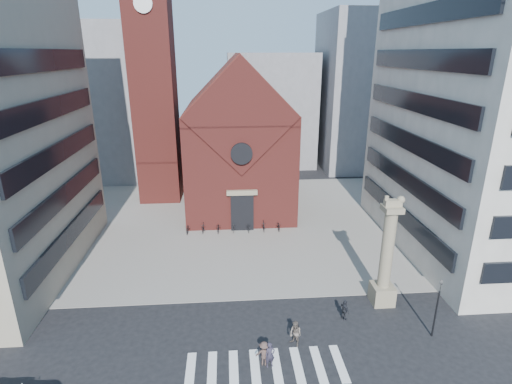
% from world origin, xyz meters
% --- Properties ---
extents(ground, '(120.00, 120.00, 0.00)m').
position_xyz_m(ground, '(0.00, 0.00, 0.00)').
color(ground, black).
rests_on(ground, ground).
extents(piazza, '(46.00, 30.00, 0.05)m').
position_xyz_m(piazza, '(0.00, 19.00, 0.03)').
color(piazza, gray).
rests_on(piazza, ground).
extents(zebra_crossing, '(10.20, 3.20, 0.01)m').
position_xyz_m(zebra_crossing, '(0.55, -3.00, 0.01)').
color(zebra_crossing, white).
rests_on(zebra_crossing, ground).
extents(church, '(12.00, 16.65, 18.00)m').
position_xyz_m(church, '(0.00, 25.04, 7.98)').
color(church, maroon).
rests_on(church, ground).
extents(campanile, '(5.50, 5.50, 31.20)m').
position_xyz_m(campanile, '(-10.00, 28.00, 15.74)').
color(campanile, maroon).
rests_on(campanile, ground).
extents(bg_block_left, '(16.00, 14.00, 22.00)m').
position_xyz_m(bg_block_left, '(-20.00, 40.00, 11.00)').
color(bg_block_left, gray).
rests_on(bg_block_left, ground).
extents(bg_block_mid, '(14.00, 12.00, 18.00)m').
position_xyz_m(bg_block_mid, '(6.00, 45.00, 9.00)').
color(bg_block_mid, gray).
rests_on(bg_block_mid, ground).
extents(bg_block_right, '(16.00, 14.00, 24.00)m').
position_xyz_m(bg_block_right, '(22.00, 42.00, 12.00)').
color(bg_block_right, gray).
rests_on(bg_block_right, ground).
extents(lion_column, '(1.63, 1.60, 8.68)m').
position_xyz_m(lion_column, '(10.01, 3.00, 3.46)').
color(lion_column, gray).
rests_on(lion_column, ground).
extents(traffic_light, '(0.13, 0.16, 4.30)m').
position_xyz_m(traffic_light, '(12.00, -1.00, 2.29)').
color(traffic_light, black).
rests_on(traffic_light, ground).
extents(pedestrian_0, '(0.70, 0.55, 1.68)m').
position_xyz_m(pedestrian_0, '(0.81, -2.89, 0.84)').
color(pedestrian_0, '#2B2737').
rests_on(pedestrian_0, ground).
extents(pedestrian_1, '(1.06, 1.09, 1.77)m').
position_xyz_m(pedestrian_1, '(2.65, -1.17, 0.88)').
color(pedestrian_1, '#62574E').
rests_on(pedestrian_1, ground).
extents(pedestrian_2, '(0.69, 1.00, 1.58)m').
position_xyz_m(pedestrian_2, '(6.58, 1.18, 0.79)').
color(pedestrian_2, '#212228').
rests_on(pedestrian_2, ground).
extents(pedestrian_3, '(1.13, 0.77, 1.63)m').
position_xyz_m(pedestrian_3, '(0.47, -2.71, 0.81)').
color(pedestrian_3, '#483530').
rests_on(pedestrian_3, ground).
extents(scooter_0, '(0.65, 1.72, 0.89)m').
position_xyz_m(scooter_0, '(-5.77, 16.61, 0.50)').
color(scooter_0, black).
rests_on(scooter_0, piazza).
extents(scooter_1, '(0.52, 1.66, 0.99)m').
position_xyz_m(scooter_1, '(-4.16, 16.61, 0.55)').
color(scooter_1, black).
rests_on(scooter_1, piazza).
extents(scooter_2, '(0.65, 1.72, 0.89)m').
position_xyz_m(scooter_2, '(-2.56, 16.61, 0.50)').
color(scooter_2, black).
rests_on(scooter_2, piazza).
extents(scooter_3, '(0.52, 1.66, 0.99)m').
position_xyz_m(scooter_3, '(-0.95, 16.61, 0.55)').
color(scooter_3, black).
rests_on(scooter_3, piazza).
extents(scooter_4, '(0.65, 1.72, 0.89)m').
position_xyz_m(scooter_4, '(0.66, 16.61, 0.50)').
color(scooter_4, black).
rests_on(scooter_4, piazza).
extents(scooter_5, '(0.52, 1.66, 0.99)m').
position_xyz_m(scooter_5, '(2.27, 16.61, 0.55)').
color(scooter_5, black).
rests_on(scooter_5, piazza).
extents(scooter_6, '(0.65, 1.72, 0.89)m').
position_xyz_m(scooter_6, '(3.88, 16.61, 0.50)').
color(scooter_6, black).
rests_on(scooter_6, piazza).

